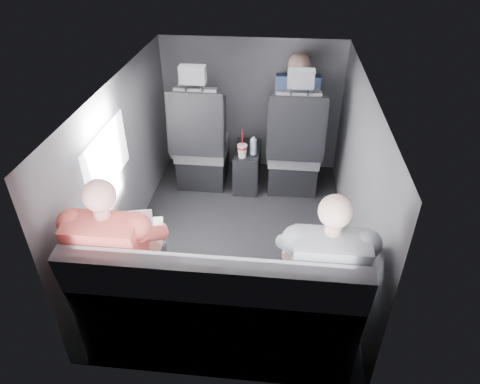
# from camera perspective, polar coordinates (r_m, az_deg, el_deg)

# --- Properties ---
(floor) EXTENTS (2.60, 2.60, 0.00)m
(floor) POSITION_cam_1_polar(r_m,az_deg,el_deg) (3.66, -0.28, -6.25)
(floor) COLOR black
(floor) RESTS_ON ground
(ceiling) EXTENTS (2.60, 2.60, 0.00)m
(ceiling) POSITION_cam_1_polar(r_m,az_deg,el_deg) (2.98, -0.36, 14.06)
(ceiling) COLOR #B2B2AD
(ceiling) RESTS_ON panel_back
(panel_left) EXTENTS (0.02, 2.60, 1.35)m
(panel_left) POSITION_cam_1_polar(r_m,az_deg,el_deg) (3.48, -15.27, 3.54)
(panel_left) COLOR #56565B
(panel_left) RESTS_ON floor
(panel_right) EXTENTS (0.02, 2.60, 1.35)m
(panel_right) POSITION_cam_1_polar(r_m,az_deg,el_deg) (3.31, 15.37, 1.93)
(panel_right) COLOR #56565B
(panel_right) RESTS_ON floor
(panel_front) EXTENTS (1.80, 0.02, 1.35)m
(panel_front) POSITION_cam_1_polar(r_m,az_deg,el_deg) (4.43, 1.53, 11.44)
(panel_front) COLOR #56565B
(panel_front) RESTS_ON floor
(panel_back) EXTENTS (1.80, 0.02, 1.35)m
(panel_back) POSITION_cam_1_polar(r_m,az_deg,el_deg) (2.27, -3.98, -14.13)
(panel_back) COLOR #56565B
(panel_back) RESTS_ON floor
(side_window) EXTENTS (0.02, 0.75, 0.42)m
(side_window) POSITION_cam_1_polar(r_m,az_deg,el_deg) (3.12, -17.28, 4.33)
(side_window) COLOR white
(side_window) RESTS_ON panel_left
(seatbelt) EXTENTS (0.35, 0.11, 0.59)m
(seatbelt) POSITION_cam_1_polar(r_m,az_deg,el_deg) (3.80, 7.65, 9.25)
(seatbelt) COLOR black
(seatbelt) RESTS_ON front_seat_right
(front_seat_left) EXTENTS (0.52, 0.58, 1.26)m
(front_seat_left) POSITION_cam_1_polar(r_m,az_deg,el_deg) (4.19, -5.21, 5.80)
(front_seat_left) COLOR black
(front_seat_left) RESTS_ON floor
(front_seat_right) EXTENTS (0.52, 0.58, 1.26)m
(front_seat_right) POSITION_cam_1_polar(r_m,az_deg,el_deg) (4.13, 7.22, 5.17)
(front_seat_right) COLOR black
(front_seat_right) RESTS_ON floor
(center_console) EXTENTS (0.24, 0.48, 0.41)m
(center_console) POSITION_cam_1_polar(r_m,az_deg,el_deg) (4.27, 0.98, 3.40)
(center_console) COLOR black
(center_console) RESTS_ON floor
(rear_bench) EXTENTS (1.60, 0.57, 0.92)m
(rear_bench) POSITION_cam_1_polar(r_m,az_deg,el_deg) (2.70, -2.82, -15.65)
(rear_bench) COLOR #5D5D62
(rear_bench) RESTS_ON floor
(soda_cup) EXTENTS (0.09, 0.09, 0.28)m
(soda_cup) POSITION_cam_1_polar(r_m,az_deg,el_deg) (3.99, 0.30, 5.57)
(soda_cup) COLOR white
(soda_cup) RESTS_ON center_console
(water_bottle) EXTENTS (0.06, 0.06, 0.18)m
(water_bottle) POSITION_cam_1_polar(r_m,az_deg,el_deg) (4.03, 1.78, 6.04)
(water_bottle) COLOR #AAD1E6
(water_bottle) RESTS_ON center_console
(laptop_white) EXTENTS (0.41, 0.42, 0.27)m
(laptop_white) POSITION_cam_1_polar(r_m,az_deg,el_deg) (2.81, -14.34, -5.16)
(laptop_white) COLOR white
(laptop_white) RESTS_ON passenger_rear_left
(laptop_black) EXTENTS (0.41, 0.41, 0.25)m
(laptop_black) POSITION_cam_1_polar(r_m,az_deg,el_deg) (2.61, 10.32, -8.09)
(laptop_black) COLOR black
(laptop_black) RESTS_ON passenger_rear_right
(passenger_rear_left) EXTENTS (0.50, 0.62, 1.21)m
(passenger_rear_left) POSITION_cam_1_polar(r_m,az_deg,el_deg) (2.67, -15.60, -8.12)
(passenger_rear_left) COLOR #38383D
(passenger_rear_left) RESTS_ON rear_bench
(passenger_rear_right) EXTENTS (0.49, 0.61, 1.20)m
(passenger_rear_right) POSITION_cam_1_polar(r_m,az_deg,el_deg) (2.53, 11.04, -10.23)
(passenger_rear_right) COLOR navy
(passenger_rear_right) RESTS_ON rear_bench
(passenger_front_right) EXTENTS (0.41, 0.41, 0.84)m
(passenger_front_right) POSITION_cam_1_polar(r_m,az_deg,el_deg) (4.21, 7.48, 11.09)
(passenger_front_right) COLOR navy
(passenger_front_right) RESTS_ON front_seat_right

